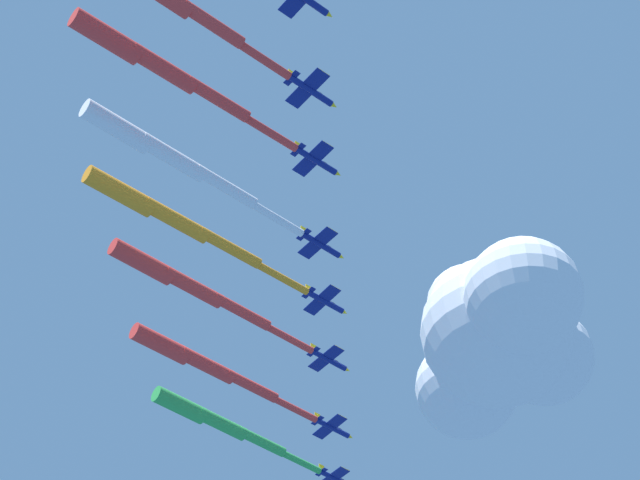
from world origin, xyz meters
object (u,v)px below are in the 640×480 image
Objects in this scene: jet_lead at (222,424)px; jet_port_mid at (175,220)px; jet_starboard_inner at (193,288)px; jet_port_inner at (207,366)px; jet_port_outer at (164,69)px; jet_starboard_mid at (172,158)px.

jet_lead is 55.28m from jet_port_mid.
jet_port_mid is at bearing 147.45° from jet_starboard_inner.
jet_lead is 18.42m from jet_port_inner.
jet_starboard_inner is 1.05× the size of jet_port_outer.
jet_port_inner is at bearing 147.27° from jet_lead.
jet_lead is 0.97× the size of jet_port_outer.
jet_port_mid is (-46.55, 29.64, 3.20)m from jet_lead.
jet_lead is 71.87m from jet_starboard_mid.
jet_starboard_inner is (-31.35, 19.94, 3.72)m from jet_lead.
jet_lead is 0.92× the size of jet_starboard_inner.
jet_starboard_mid is (-30.70, 16.30, -2.97)m from jet_starboard_inner.
jet_port_outer is (-45.30, 24.02, -0.15)m from jet_starboard_inner.
jet_port_mid is at bearing -23.06° from jet_starboard_mid.
jet_lead is at bearing -32.73° from jet_port_inner.
jet_port_outer is (-30.11, 14.32, 0.38)m from jet_port_mid.
jet_lead is 0.89× the size of jet_port_mid.
jet_port_outer is (-14.59, 7.71, 2.83)m from jet_starboard_mid.
jet_port_outer is at bearing 154.56° from jet_port_mid.
jet_starboard_inner reaches higher than jet_port_outer.
jet_port_mid is at bearing 147.51° from jet_lead.
jet_port_mid is at bearing -25.44° from jet_port_outer.
jet_starboard_inner reaches higher than jet_starboard_mid.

